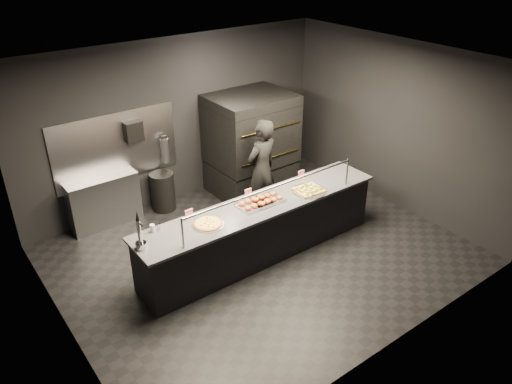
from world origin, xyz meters
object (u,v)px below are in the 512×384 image
round_pizza (208,224)px  towel_dispenser (133,131)px  pizza_oven (251,143)px  slider_tray_b (268,199)px  worker (262,169)px  trash_bin (163,191)px  service_counter (261,230)px  fire_extinguisher (165,150)px  slider_tray_a (254,203)px  beer_tap (140,238)px  prep_shelf (104,202)px  square_pizza (309,190)px

round_pizza → towel_dispenser: bearing=88.8°
pizza_oven → slider_tray_b: size_ratio=3.62×
pizza_oven → round_pizza: bearing=-138.3°
towel_dispenser → worker: bearing=-40.6°
trash_bin → worker: (1.30, -1.25, 0.55)m
round_pizza → trash_bin: bearing=79.8°
service_counter → fire_extinguisher: 2.50m
trash_bin → towel_dispenser: bearing=154.2°
towel_dispenser → round_pizza: bearing=-91.2°
slider_tray_a → worker: worker is taller
trash_bin → worker: size_ratio=0.39×
fire_extinguisher → slider_tray_a: fire_extinguisher is taller
service_counter → beer_tap: 2.05m
trash_bin → prep_shelf: bearing=174.6°
towel_dispenser → worker: (1.65, -1.42, -0.64)m
fire_extinguisher → square_pizza: 2.80m
pizza_oven → beer_tap: 3.67m
fire_extinguisher → beer_tap: bearing=-123.8°
prep_shelf → fire_extinguisher: bearing=3.7°
pizza_oven → fire_extinguisher: (-1.55, 0.50, 0.09)m
pizza_oven → square_pizza: size_ratio=3.59×
beer_tap → prep_shelf: bearing=81.4°
service_counter → slider_tray_a: (-0.10, 0.04, 0.49)m
round_pizza → trash_bin: 2.35m
service_counter → fire_extinguisher: (-0.35, 2.40, 0.60)m
prep_shelf → trash_bin: (1.05, -0.10, -0.09)m
prep_shelf → towel_dispenser: 1.31m
beer_tap → slider_tray_b: bearing=0.1°
prep_shelf → round_pizza: bearing=-74.5°
service_counter → slider_tray_b: bearing=6.6°
service_counter → worker: worker is taller
fire_extinguisher → trash_bin: 0.75m
fire_extinguisher → worker: worker is taller
beer_tap → worker: size_ratio=0.31×
service_counter → square_pizza: 0.98m
pizza_oven → slider_tray_a: pizza_oven is taller
fire_extinguisher → trash_bin: fire_extinguisher is taller
towel_dispenser → slider_tray_b: 2.66m
round_pizza → slider_tray_a: slider_tray_a is taller
pizza_oven → worker: pizza_oven is taller
service_counter → slider_tray_a: service_counter is taller
trash_bin → slider_tray_b: bearing=-72.7°
square_pizza → trash_bin: (-1.40, 2.35, -0.58)m
fire_extinguisher → prep_shelf: bearing=-176.3°
slider_tray_b → square_pizza: (0.71, -0.14, -0.01)m
prep_shelf → towel_dispenser: towel_dispenser is taller
service_counter → slider_tray_b: size_ratio=7.77×
beer_tap → round_pizza: (1.00, -0.03, -0.15)m
round_pizza → slider_tray_b: size_ratio=0.87×
slider_tray_b → towel_dispenser: bearing=113.6°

